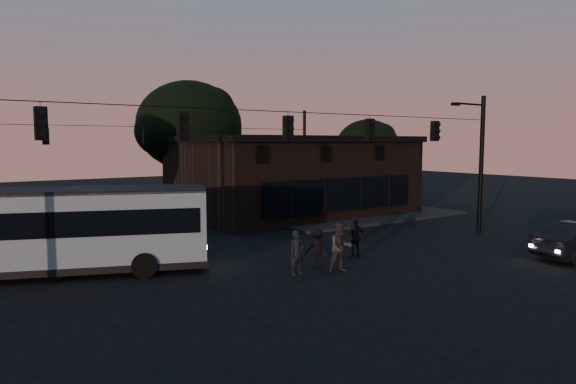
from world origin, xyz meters
TOP-DOWN VIEW (x-y plane):
  - ground at (0.00, 0.00)m, footprint 120.00×120.00m
  - sidewalk_far_right at (12.00, 14.00)m, footprint 14.00×10.00m
  - building at (9.00, 15.97)m, footprint 15.40×10.41m
  - tree_behind at (4.00, 22.00)m, footprint 7.60×7.60m
  - tree_right at (18.00, 18.00)m, footprint 5.20×5.20m
  - signal_rig_near at (0.00, 4.00)m, footprint 26.24×0.30m
  - signal_rig_far at (0.00, 20.00)m, footprint 26.24×0.30m
  - bus at (-8.18, 7.96)m, footprint 11.73×6.77m
  - pedestrian_a at (-0.60, 2.57)m, footprint 0.62×0.41m
  - pedestrian_b at (1.03, 1.95)m, footprint 1.13×1.02m
  - pedestrian_c at (3.13, 3.38)m, footprint 1.12×0.66m
  - pedestrian_d at (0.71, 2.99)m, footprint 1.17×0.94m

SIDE VIEW (x-z plane):
  - ground at x=0.00m, z-range 0.00..0.00m
  - sidewalk_far_right at x=12.00m, z-range 0.00..0.15m
  - pedestrian_d at x=0.71m, z-range 0.00..1.59m
  - pedestrian_a at x=-0.60m, z-range 0.00..1.69m
  - pedestrian_c at x=3.13m, z-range 0.00..1.78m
  - pedestrian_b at x=1.03m, z-range 0.00..1.93m
  - bus at x=-8.18m, z-range 0.20..3.46m
  - building at x=9.00m, z-range 0.01..5.41m
  - signal_rig_far at x=0.00m, z-range 0.45..7.95m
  - signal_rig_near at x=0.00m, z-range 0.70..8.20m
  - tree_right at x=18.00m, z-range 1.20..8.06m
  - tree_behind at x=4.00m, z-range 1.48..10.91m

